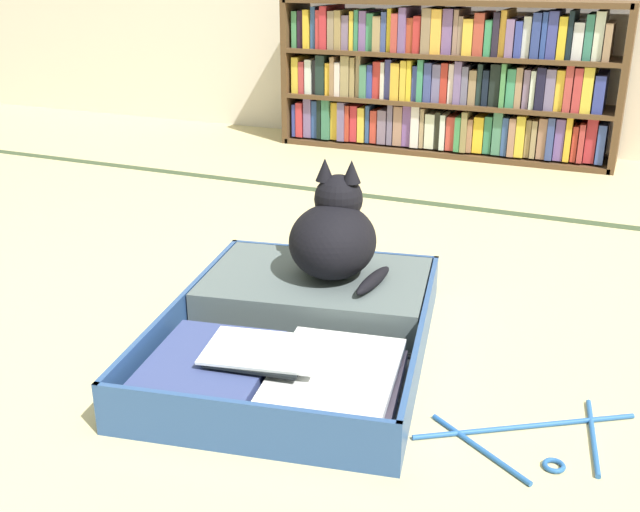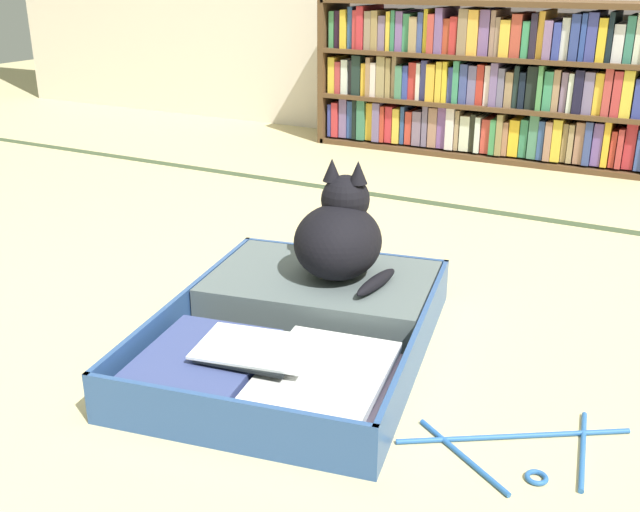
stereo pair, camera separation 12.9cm
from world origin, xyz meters
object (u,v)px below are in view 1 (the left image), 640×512
(bookshelf, at_px, (444,80))
(open_suitcase, at_px, (301,325))
(black_cat, at_px, (335,235))
(clothes_hanger, at_px, (534,439))

(bookshelf, xyz_separation_m, open_suitcase, (0.20, -2.04, -0.29))
(black_cat, xyz_separation_m, clothes_hanger, (0.55, -0.36, -0.21))
(bookshelf, relative_size, clothes_hanger, 4.08)
(clothes_hanger, bearing_deg, bookshelf, 108.85)
(bookshelf, height_order, open_suitcase, bookshelf)
(open_suitcase, bearing_deg, bookshelf, 95.46)
(bookshelf, bearing_deg, clothes_hanger, -71.15)
(bookshelf, bearing_deg, open_suitcase, -84.54)
(bookshelf, distance_m, clothes_hanger, 2.37)
(black_cat, height_order, clothes_hanger, black_cat)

